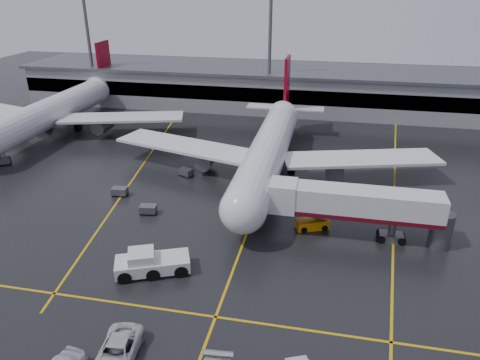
# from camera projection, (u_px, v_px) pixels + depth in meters

# --- Properties ---
(ground) EXTENTS (220.00, 220.00, 0.00)m
(ground) POSITION_uv_depth(u_px,v_px,m) (258.00, 203.00, 58.79)
(ground) COLOR black
(ground) RESTS_ON ground
(apron_line_centre) EXTENTS (0.25, 90.00, 0.02)m
(apron_line_centre) POSITION_uv_depth(u_px,v_px,m) (258.00, 203.00, 58.79)
(apron_line_centre) COLOR gold
(apron_line_centre) RESTS_ON ground
(apron_line_stop) EXTENTS (60.00, 0.25, 0.02)m
(apron_line_stop) POSITION_uv_depth(u_px,v_px,m) (216.00, 317.00, 39.17)
(apron_line_stop) COLOR gold
(apron_line_stop) RESTS_ON ground
(apron_line_left) EXTENTS (9.99, 69.35, 0.02)m
(apron_line_left) POSITION_uv_depth(u_px,v_px,m) (144.00, 163.00, 71.42)
(apron_line_left) COLOR gold
(apron_line_left) RESTS_ON ground
(apron_line_right) EXTENTS (7.57, 69.64, 0.02)m
(apron_line_right) POSITION_uv_depth(u_px,v_px,m) (394.00, 183.00, 64.36)
(apron_line_right) COLOR gold
(apron_line_right) RESTS_ON ground
(terminal) EXTENTS (122.00, 19.00, 8.60)m
(terminal) POSITION_uv_depth(u_px,v_px,m) (295.00, 88.00, 99.75)
(terminal) COLOR gray
(terminal) RESTS_ON ground
(light_mast_left) EXTENTS (3.00, 1.20, 25.45)m
(light_mast_left) POSITION_uv_depth(u_px,v_px,m) (88.00, 38.00, 98.63)
(light_mast_left) COLOR #595B60
(light_mast_left) RESTS_ON ground
(light_mast_mid) EXTENTS (3.00, 1.20, 25.45)m
(light_mast_mid) POSITION_uv_depth(u_px,v_px,m) (270.00, 44.00, 91.20)
(light_mast_mid) COLOR #595B60
(light_mast_mid) RESTS_ON ground
(main_airliner) EXTENTS (48.80, 45.60, 14.10)m
(main_airliner) POSITION_uv_depth(u_px,v_px,m) (270.00, 147.00, 65.70)
(main_airliner) COLOR silver
(main_airliner) RESTS_ON ground
(second_airliner) EXTENTS (48.80, 45.60, 14.10)m
(second_airliner) POSITION_uv_depth(u_px,v_px,m) (56.00, 110.00, 84.21)
(second_airliner) COLOR silver
(second_airliner) RESTS_ON ground
(jet_bridge) EXTENTS (19.90, 3.40, 6.05)m
(jet_bridge) POSITION_uv_depth(u_px,v_px,m) (356.00, 206.00, 49.62)
(jet_bridge) COLOR silver
(jet_bridge) RESTS_ON ground
(pushback_tractor) EXTENTS (7.81, 5.44, 2.59)m
(pushback_tractor) POSITION_uv_depth(u_px,v_px,m) (150.00, 263.00, 44.69)
(pushback_tractor) COLOR silver
(pushback_tractor) RESTS_ON ground
(belt_loader) EXTENTS (4.06, 2.85, 2.37)m
(belt_loader) POSITION_uv_depth(u_px,v_px,m) (312.00, 224.00, 52.70)
(belt_loader) COLOR orange
(belt_loader) RESTS_ON ground
(service_van_a) EXTENTS (3.48, 6.40, 1.70)m
(service_van_a) POSITION_uv_depth(u_px,v_px,m) (117.00, 353.00, 34.31)
(service_van_a) COLOR silver
(service_van_a) RESTS_ON ground
(baggage_cart_a) EXTENTS (2.15, 1.54, 1.12)m
(baggage_cart_a) POSITION_uv_depth(u_px,v_px,m) (148.00, 209.00, 55.98)
(baggage_cart_a) COLOR #595B60
(baggage_cart_a) RESTS_ON ground
(baggage_cart_b) EXTENTS (2.10, 1.45, 1.12)m
(baggage_cart_b) POSITION_uv_depth(u_px,v_px,m) (120.00, 191.00, 60.62)
(baggage_cart_b) COLOR #595B60
(baggage_cart_b) RESTS_ON ground
(baggage_cart_c) EXTENTS (2.35, 1.99, 1.12)m
(baggage_cart_c) POSITION_uv_depth(u_px,v_px,m) (186.00, 172.00, 66.55)
(baggage_cart_c) COLOR #595B60
(baggage_cart_c) RESTS_ON ground
(baggage_cart_e) EXTENTS (2.38, 2.10, 1.12)m
(baggage_cart_e) POSITION_uv_depth(u_px,v_px,m) (3.00, 161.00, 70.58)
(baggage_cart_e) COLOR #595B60
(baggage_cart_e) RESTS_ON ground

